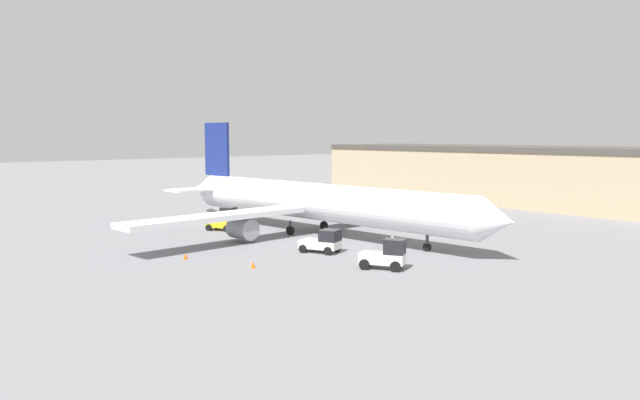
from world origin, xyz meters
The scene contains 9 objects.
ground_plane centered at (0.00, 0.00, 0.00)m, with size 400.00×400.00×0.00m, color slate.
terminal_building centered at (-0.25, 42.44, 4.20)m, with size 71.00×17.73×8.38m.
airplane centered at (-1.01, -0.07, 3.28)m, with size 43.74×41.68×11.51m.
ground_crew_worker centered at (13.23, -3.66, 0.98)m, with size 0.41×0.41×1.84m.
baggage_tug centered at (7.67, -6.27, 0.95)m, with size 3.82×3.11×2.03m.
belt_loader_truck centered at (-8.58, -6.05, 1.15)m, with size 3.43×2.92×2.51m.
pushback_tug centered at (15.76, -7.08, 1.07)m, with size 3.66×3.08×2.33m.
safety_cone_near centered at (2.53, -16.65, 0.28)m, with size 0.36×0.36×0.55m.
safety_cone_far centered at (8.92, -14.46, 0.28)m, with size 0.36×0.36×0.55m.
Camera 1 is at (47.31, -41.00, 10.05)m, focal length 35.00 mm.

